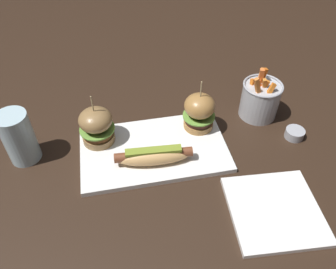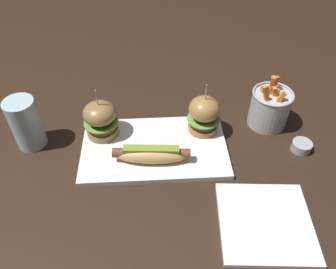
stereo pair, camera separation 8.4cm
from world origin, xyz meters
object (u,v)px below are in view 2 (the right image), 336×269
Objects in this scene: slider_right at (203,114)px; water_glass at (25,124)px; platter_main at (154,148)px; hot_dog at (151,154)px; fries_bucket at (269,107)px; side_plate at (264,223)px; sauce_ramekin at (301,146)px; slider_left at (100,119)px.

water_glass is at bearing -178.39° from slider_right.
slider_right is at bearing 23.38° from platter_main.
hot_dog is 1.37× the size of water_glass.
slider_right reaches higher than platter_main.
fries_bucket reaches higher than hot_dog.
slider_right is 1.06× the size of water_glass.
side_plate is at bearing -71.62° from slider_right.
hot_dog is (-0.01, -0.05, 0.03)m from platter_main.
side_plate is (0.10, -0.29, -0.06)m from slider_right.
side_plate is at bearing -37.88° from hot_dog.
sauce_ramekin is at bearing -3.26° from platter_main.
fries_bucket is 0.74× the size of side_plate.
slider_right is at bearing 0.30° from slider_left.
fries_bucket is (0.32, 0.09, 0.05)m from platter_main.
fries_bucket reaches higher than water_glass.
sauce_ramekin is at bearing -60.64° from fries_bucket.
platter_main is at bearing -164.49° from fries_bucket.
slider_left reaches higher than sauce_ramekin.
slider_right is at bearing 108.38° from side_plate.
slider_left is 0.73× the size of side_plate.
platter_main is 2.54× the size of slider_right.
water_glass is at bearing 172.09° from platter_main.
slider_right reaches higher than water_glass.
slider_left is 0.19m from water_glass.
side_plate is (-0.09, -0.32, -0.05)m from fries_bucket.
sauce_ramekin reaches higher than side_plate.
platter_main is 0.16m from slider_right.
sauce_ramekin is (0.06, -0.11, -0.04)m from fries_bucket.
fries_bucket is at bearing 74.43° from side_plate.
fries_bucket is 1.04× the size of water_glass.
slider_left reaches higher than side_plate.
platter_main is 2.60× the size of slider_left.
side_plate is at bearing -125.68° from sauce_ramekin.
slider_left reaches higher than hot_dog.
slider_left is at bearing 141.68° from side_plate.
fries_bucket reaches higher than platter_main.
hot_dog is 0.30m from side_plate.
slider_right is 0.19m from fries_bucket.
platter_main is 1.91× the size of side_plate.
slider_left is at bearing 140.89° from hot_dog.
hot_dog is 0.39m from sauce_ramekin.
platter_main is 0.16m from slider_left.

